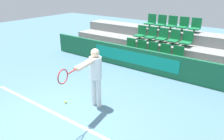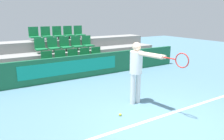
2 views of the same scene
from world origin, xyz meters
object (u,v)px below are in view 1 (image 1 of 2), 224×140
object	(u,v)px
stadium_chair_0	(129,47)
stadium_chair_13	(183,25)
stadium_chair_2	(152,51)
stadium_chair_8	(174,38)
stadium_chair_5	(141,33)
stadium_chair_1	(140,49)
stadium_chair_3	(164,53)
tennis_ball	(66,102)
stadium_chair_10	(151,22)
stadium_chair_11	(161,23)
stadium_chair_4	(177,56)
stadium_chair_9	(187,40)
stadium_chair_7	(162,36)
stadium_chair_14	(195,26)
stadium_chair_12	(172,24)
stadium_chair_6	(151,35)
tennis_player	(94,73)

from	to	relation	value
stadium_chair_0	stadium_chair_13	world-z (taller)	stadium_chair_13
stadium_chair_2	stadium_chair_8	bearing A→B (deg)	60.62
stadium_chair_2	stadium_chair_5	world-z (taller)	stadium_chair_5
stadium_chair_1	stadium_chair_13	xyz separation A→B (m)	(1.03, 1.83, 0.80)
stadium_chair_3	stadium_chair_8	bearing A→B (deg)	90.00
stadium_chair_1	stadium_chair_13	size ratio (longest dim) A/B	1.00
tennis_ball	stadium_chair_5	bearing A→B (deg)	95.47
stadium_chair_8	stadium_chair_10	distance (m)	1.84
stadium_chair_2	stadium_chair_8	size ratio (longest dim) A/B	1.00
stadium_chair_2	stadium_chair_11	world-z (taller)	stadium_chair_11
stadium_chair_2	stadium_chair_4	xyz separation A→B (m)	(1.03, 0.00, 0.00)
stadium_chair_9	stadium_chair_11	world-z (taller)	stadium_chair_11
stadium_chair_7	stadium_chair_10	xyz separation A→B (m)	(-1.03, 0.91, 0.40)
stadium_chair_9	stadium_chair_14	distance (m)	1.00
stadium_chair_12	stadium_chair_5	bearing A→B (deg)	-138.39
stadium_chair_8	stadium_chair_13	xyz separation A→B (m)	(0.00, 0.91, 0.40)
stadium_chair_6	stadium_chair_2	bearing A→B (deg)	-60.62
stadium_chair_0	stadium_chair_13	xyz separation A→B (m)	(1.54, 1.83, 0.80)
stadium_chair_13	stadium_chair_10	bearing A→B (deg)	180.00
stadium_chair_8	stadium_chair_11	bearing A→B (deg)	138.39
stadium_chair_10	stadium_chair_11	world-z (taller)	same
stadium_chair_5	stadium_chair_10	bearing A→B (deg)	90.00
stadium_chair_0	stadium_chair_7	bearing A→B (deg)	41.61
stadium_chair_6	tennis_ball	distance (m)	5.08
stadium_chair_3	stadium_chair_10	distance (m)	2.52
stadium_chair_3	stadium_chair_5	bearing A→B (deg)	149.37
stadium_chair_4	tennis_ball	size ratio (longest dim) A/B	8.75
stadium_chair_3	tennis_player	size ratio (longest dim) A/B	0.36
stadium_chair_4	stadium_chair_11	bearing A→B (deg)	130.18
stadium_chair_9	stadium_chair_1	bearing A→B (deg)	-149.37
stadium_chair_2	stadium_chair_3	world-z (taller)	same
stadium_chair_0	stadium_chair_5	world-z (taller)	stadium_chair_5
stadium_chair_9	stadium_chair_10	distance (m)	2.29
stadium_chair_3	stadium_chair_11	bearing A→B (deg)	119.38
stadium_chair_7	stadium_chair_8	world-z (taller)	same
stadium_chair_3	stadium_chair_9	xyz separation A→B (m)	(0.51, 0.91, 0.40)
stadium_chair_7	stadium_chair_10	distance (m)	1.43
stadium_chair_3	stadium_chair_13	bearing A→B (deg)	90.00
stadium_chair_9	stadium_chair_11	distance (m)	1.84
stadium_chair_0	tennis_ball	world-z (taller)	stadium_chair_0
stadium_chair_11	stadium_chair_7	bearing A→B (deg)	-60.62
stadium_chair_4	tennis_ball	bearing A→B (deg)	-111.28
stadium_chair_3	tennis_player	bearing A→B (deg)	-94.46
stadium_chair_2	stadium_chair_4	size ratio (longest dim) A/B	1.00
stadium_chair_9	stadium_chair_12	world-z (taller)	stadium_chair_12
stadium_chair_11	tennis_player	size ratio (longest dim) A/B	0.36
stadium_chair_11	stadium_chair_13	size ratio (longest dim) A/B	1.00
stadium_chair_3	stadium_chair_6	size ratio (longest dim) A/B	1.00
stadium_chair_1	stadium_chair_6	size ratio (longest dim) A/B	1.00
stadium_chair_5	stadium_chair_3	bearing A→B (deg)	-30.63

